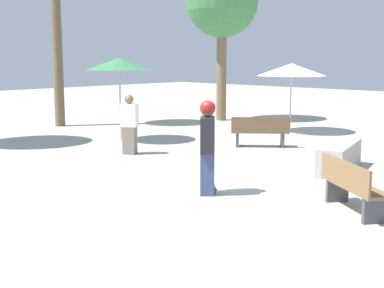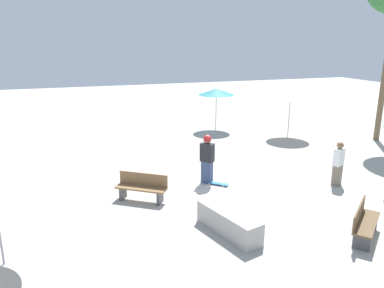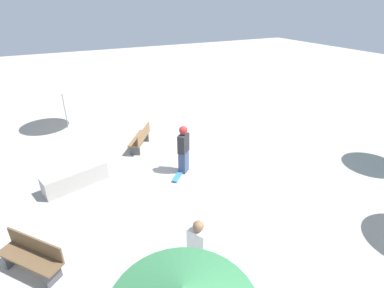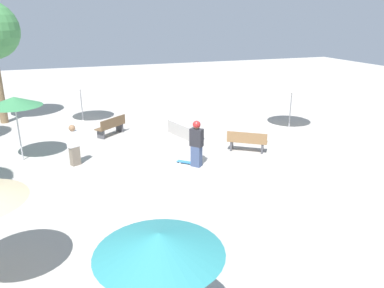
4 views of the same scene
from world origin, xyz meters
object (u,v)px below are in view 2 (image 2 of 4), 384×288
(skater_main, at_px, (207,157))
(skateboard, at_px, (217,183))
(concrete_ledge, at_px, (229,222))
(shade_umbrella_tan, at_px, (291,96))
(bench_far, at_px, (142,187))
(bystander_watching, at_px, (338,164))
(shade_umbrella_teal, at_px, (216,92))
(bench_near, at_px, (364,222))

(skater_main, height_order, skateboard, skater_main)
(skateboard, xyz_separation_m, concrete_ledge, (-0.99, -3.19, 0.24))
(skateboard, distance_m, shade_umbrella_tan, 8.06)
(bench_far, height_order, bystander_watching, bystander_watching)
(concrete_ledge, bearing_deg, shade_umbrella_teal, 69.54)
(concrete_ledge, xyz_separation_m, bystander_watching, (4.90, 1.89, 0.47))
(bench_near, height_order, bench_far, same)
(concrete_ledge, bearing_deg, skateboard, 72.77)
(shade_umbrella_teal, distance_m, shade_umbrella_tan, 3.98)
(bench_far, bearing_deg, concrete_ledge, 156.93)
(skateboard, height_order, shade_umbrella_teal, shade_umbrella_teal)
(bench_far, xyz_separation_m, shade_umbrella_tan, (8.69, 5.42, 1.69))
(bench_near, xyz_separation_m, bench_far, (-4.84, 4.06, 0.00))
(skater_main, relative_size, bench_far, 1.11)
(skater_main, height_order, bench_near, skater_main)
(skater_main, bearing_deg, skateboard, -4.39)
(skater_main, distance_m, bench_far, 2.62)
(concrete_ledge, distance_m, bystander_watching, 5.28)
(concrete_ledge, distance_m, bench_near, 3.39)
(skater_main, relative_size, shade_umbrella_tan, 0.76)
(bystander_watching, bearing_deg, concrete_ledge, -6.86)
(skateboard, relative_size, bench_near, 0.48)
(shade_umbrella_teal, bearing_deg, shade_umbrella_tan, -42.93)
(bench_far, height_order, shade_umbrella_teal, shade_umbrella_teal)
(skater_main, height_order, bench_far, skater_main)
(skateboard, bearing_deg, bench_near, -21.90)
(skater_main, distance_m, bystander_watching, 4.47)
(bench_near, bearing_deg, shade_umbrella_tan, -151.56)
(skater_main, xyz_separation_m, shade_umbrella_teal, (3.32, 7.36, 1.17))
(bystander_watching, bearing_deg, skateboard, -46.27)
(skateboard, relative_size, shade_umbrella_teal, 0.32)
(bench_near, distance_m, shade_umbrella_tan, 10.37)
(bench_near, xyz_separation_m, bystander_watching, (1.78, 3.19, 0.34))
(skateboard, xyz_separation_m, shade_umbrella_tan, (5.99, 4.99, 2.06))
(skater_main, relative_size, concrete_ledge, 0.82)
(skateboard, distance_m, concrete_ledge, 3.35)
(shade_umbrella_teal, xyz_separation_m, shade_umbrella_tan, (2.91, -2.71, 0.01))
(bench_far, bearing_deg, bystander_watching, -152.39)
(skater_main, xyz_separation_m, skateboard, (0.25, -0.33, -0.87))
(skater_main, distance_m, shade_umbrella_tan, 7.87)
(skateboard, relative_size, concrete_ledge, 0.34)
(concrete_ledge, relative_size, bystander_watching, 1.37)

